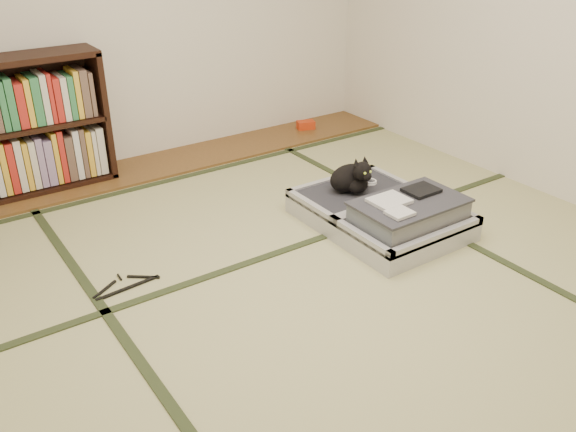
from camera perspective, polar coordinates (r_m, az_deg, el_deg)
floor at (r=3.21m, az=2.81°, el=-6.55°), size 4.50×4.50×0.00m
wood_strip at (r=4.77m, az=-11.81°, el=4.73°), size 4.00×0.50×0.02m
red_item at (r=5.42m, az=1.68°, el=8.52°), size 0.17×0.13×0.07m
tatami_borders at (r=3.56m, az=-1.98°, el=-2.86°), size 4.00×4.50×0.01m
bookcase at (r=4.43m, az=-25.34°, el=7.02°), size 1.38×0.32×0.92m
suitcase at (r=3.76m, az=9.02°, el=0.24°), size 0.74×0.98×0.29m
cat at (r=3.89m, az=6.06°, el=3.59°), size 0.33×0.33×0.26m
cable_coil at (r=4.06m, az=7.64°, el=3.18°), size 0.10×0.10×0.02m
hanger at (r=3.31m, az=-14.91°, el=-6.28°), size 0.37×0.18×0.01m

